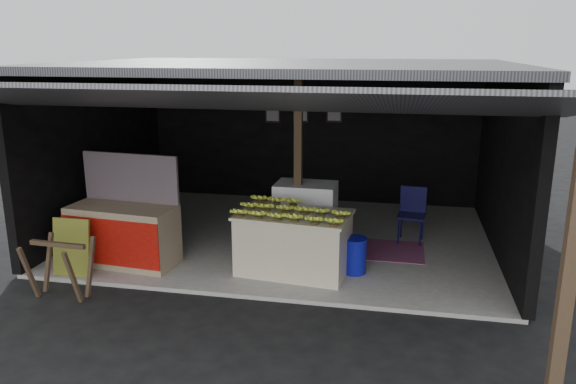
% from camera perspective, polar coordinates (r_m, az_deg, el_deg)
% --- Properties ---
extents(ground, '(80.00, 80.00, 0.00)m').
position_cam_1_polar(ground, '(7.64, -3.91, -10.85)').
color(ground, black).
rests_on(ground, ground).
extents(concrete_slab, '(7.00, 5.00, 0.06)m').
position_cam_1_polar(concrete_slab, '(9.87, -0.08, -4.56)').
color(concrete_slab, gray).
rests_on(concrete_slab, ground).
extents(shophouse, '(7.40, 7.29, 3.02)m').
position_cam_1_polar(shophouse, '(9.70, 0.30, 7.67)').
color(shophouse, black).
rests_on(shophouse, ground).
extents(banana_table, '(1.71, 1.16, 0.89)m').
position_cam_1_polar(banana_table, '(8.19, 0.59, -5.15)').
color(banana_table, beige).
rests_on(banana_table, concrete_slab).
extents(banana_pile, '(1.57, 1.05, 0.18)m').
position_cam_1_polar(banana_pile, '(8.03, 0.60, -1.59)').
color(banana_pile, yellow).
rests_on(banana_pile, banana_table).
extents(white_crate, '(0.98, 0.68, 1.08)m').
position_cam_1_polar(white_crate, '(9.15, 1.80, -2.41)').
color(white_crate, white).
rests_on(white_crate, concrete_slab).
extents(neighbor_stall, '(1.65, 0.86, 1.65)m').
position_cam_1_polar(neighbor_stall, '(8.85, -16.36, -3.91)').
color(neighbor_stall, '#998466').
rests_on(neighbor_stall, concrete_slab).
extents(green_signboard, '(0.56, 0.17, 0.84)m').
position_cam_1_polar(green_signboard, '(8.65, -21.16, -5.27)').
color(green_signboard, black).
rests_on(green_signboard, concrete_slab).
extents(sawhorse, '(0.80, 0.72, 0.79)m').
position_cam_1_polar(sawhorse, '(8.05, -22.20, -6.70)').
color(sawhorse, '#473523').
rests_on(sawhorse, ground).
extents(water_barrel, '(0.34, 0.34, 0.50)m').
position_cam_1_polar(water_barrel, '(8.27, 6.77, -6.51)').
color(water_barrel, '#0D1296').
rests_on(water_barrel, concrete_slab).
extents(plastic_chair, '(0.48, 0.48, 0.92)m').
position_cam_1_polar(plastic_chair, '(9.69, 12.50, -1.74)').
color(plastic_chair, '#0B0933').
rests_on(plastic_chair, concrete_slab).
extents(magenta_rug, '(1.50, 1.01, 0.01)m').
position_cam_1_polar(magenta_rug, '(9.28, 9.01, -5.80)').
color(magenta_rug, '#68174C').
rests_on(magenta_rug, concrete_slab).
extents(picture_frames, '(1.62, 0.04, 0.46)m').
position_cam_1_polar(picture_frames, '(11.78, 1.47, 8.08)').
color(picture_frames, black).
rests_on(picture_frames, shophouse).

